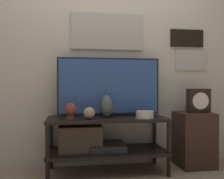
% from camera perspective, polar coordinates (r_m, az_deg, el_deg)
% --- Properties ---
extents(wall_back, '(6.40, 0.08, 2.70)m').
position_cam_1_polar(wall_back, '(3.07, -1.74, 9.15)').
color(wall_back, beige).
rests_on(wall_back, ground_plane).
extents(media_console, '(1.24, 0.51, 0.58)m').
position_cam_1_polar(media_console, '(2.78, -3.34, -10.52)').
color(media_console, black).
rests_on(media_console, ground_plane).
extents(television, '(1.11, 0.05, 0.63)m').
position_cam_1_polar(television, '(2.85, -0.65, 0.72)').
color(television, black).
rests_on(television, media_console).
extents(vase_round_glass, '(0.12, 0.12, 0.12)m').
position_cam_1_polar(vase_round_glass, '(2.62, -5.00, -5.14)').
color(vase_round_glass, tan).
rests_on(vase_round_glass, media_console).
extents(vase_urn_stoneware, '(0.13, 0.13, 0.23)m').
position_cam_1_polar(vase_urn_stoneware, '(2.73, -1.14, -3.71)').
color(vase_urn_stoneware, '#4C5647').
rests_on(vase_urn_stoneware, media_console).
extents(vase_wide_bowl, '(0.18, 0.18, 0.08)m').
position_cam_1_polar(vase_wide_bowl, '(2.69, 7.14, -5.46)').
color(vase_wide_bowl, beige).
rests_on(vase_wide_bowl, media_console).
extents(decorative_bust, '(0.12, 0.12, 0.16)m').
position_cam_1_polar(decorative_bust, '(2.61, -9.03, -4.41)').
color(decorative_bust, brown).
rests_on(decorative_bust, media_console).
extents(side_table, '(0.38, 0.38, 0.61)m').
position_cam_1_polar(side_table, '(3.16, 17.42, -10.28)').
color(side_table, '#382319').
rests_on(side_table, ground_plane).
extents(mantel_clock, '(0.25, 0.11, 0.27)m').
position_cam_1_polar(mantel_clock, '(3.10, 18.31, -2.32)').
color(mantel_clock, black).
rests_on(mantel_clock, side_table).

